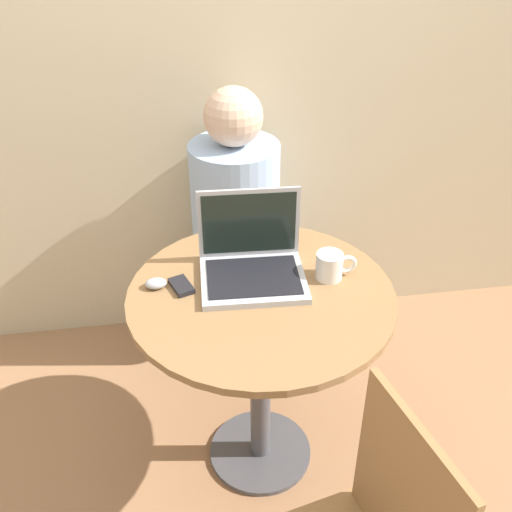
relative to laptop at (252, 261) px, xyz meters
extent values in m
plane|color=#9E704C|center=(0.01, -0.10, -0.80)|extent=(12.00, 12.00, 0.00)
cube|color=beige|center=(0.01, 0.76, 0.50)|extent=(7.00, 0.05, 2.60)
cylinder|color=#4C4C51|center=(0.01, -0.10, -0.79)|extent=(0.37, 0.37, 0.02)
cylinder|color=#4C4C51|center=(0.01, -0.10, -0.43)|extent=(0.07, 0.07, 0.70)
cylinder|color=olive|center=(0.01, -0.10, -0.06)|extent=(0.82, 0.82, 0.02)
cube|color=#B7B7BC|center=(0.00, -0.04, -0.04)|extent=(0.33, 0.28, 0.02)
cube|color=black|center=(0.00, -0.04, -0.03)|extent=(0.29, 0.22, 0.00)
cube|color=#B7B7BC|center=(0.00, 0.09, 0.09)|extent=(0.32, 0.03, 0.24)
cube|color=black|center=(0.00, 0.08, 0.09)|extent=(0.30, 0.02, 0.21)
cube|color=black|center=(-0.22, -0.04, -0.04)|extent=(0.08, 0.11, 0.02)
ellipsoid|color=#B2B2B7|center=(-0.30, -0.02, -0.04)|extent=(0.07, 0.05, 0.03)
cylinder|color=white|center=(0.24, -0.05, -0.01)|extent=(0.08, 0.08, 0.09)
torus|color=white|center=(0.29, -0.05, -0.01)|extent=(0.06, 0.02, 0.06)
cube|color=#9E7042|center=(0.22, -0.79, -0.13)|extent=(0.10, 0.36, 0.46)
cube|color=#4C4742|center=(0.01, 0.67, -0.58)|extent=(0.35, 0.50, 0.43)
cylinder|color=#9EBCE5|center=(0.02, 0.55, -0.11)|extent=(0.35, 0.35, 0.52)
sphere|color=beige|center=(0.02, 0.55, 0.26)|extent=(0.22, 0.22, 0.22)
camera|label=1|loc=(-0.22, -1.53, 1.04)|focal=42.00mm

